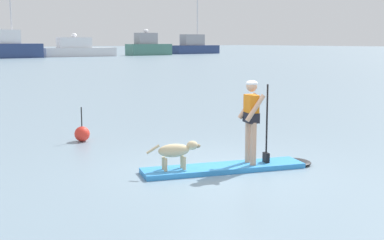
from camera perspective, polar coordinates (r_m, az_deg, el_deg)
ground_plane at (r=10.28m, az=3.54°, el=-5.63°), size 400.00×400.00×0.00m
paddleboard at (r=10.35m, az=4.73°, el=-5.26°), size 3.57×1.94×0.10m
person_paddler at (r=10.30m, az=6.69°, el=0.50°), size 0.68×0.59×1.69m
dog at (r=9.87m, az=-1.75°, el=-3.47°), size 1.03×0.47×0.54m
moored_boat_far_starboard at (r=80.25m, az=-19.79°, el=7.64°), size 9.25×3.55×9.50m
moored_boat_port at (r=84.95m, az=-12.60°, el=7.70°), size 11.94×4.36×3.71m
moored_boat_starboard at (r=90.53m, az=-4.91°, el=8.14°), size 8.11×2.97×4.52m
moored_boat_far_port at (r=100.69m, az=0.27°, el=8.20°), size 10.19×2.86×10.39m
marker_buoy at (r=13.42m, az=-12.15°, el=-1.51°), size 0.39×0.39×0.89m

